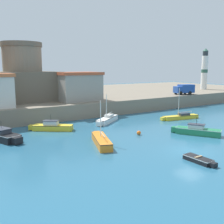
# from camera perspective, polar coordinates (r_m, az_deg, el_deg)

# --- Properties ---
(ground_plane) EXTENTS (200.00, 200.00, 0.00)m
(ground_plane) POSITION_cam_1_polar(r_m,az_deg,el_deg) (28.14, 16.58, -8.16)
(ground_plane) COLOR #28607F
(quay_seawall) EXTENTS (120.00, 40.00, 2.52)m
(quay_seawall) POSITION_cam_1_polar(r_m,az_deg,el_deg) (61.97, -13.32, 2.75)
(quay_seawall) COLOR gray
(quay_seawall) RESTS_ON ground
(sailboat_white_0) EXTENTS (5.81, 4.65, 4.41)m
(sailboat_white_0) POSITION_cam_1_polar(r_m,az_deg,el_deg) (40.68, -1.03, -1.62)
(sailboat_white_0) COLOR white
(sailboat_white_0) RESTS_ON ground
(sailboat_orange_1) EXTENTS (3.20, 6.22, 4.88)m
(sailboat_orange_1) POSITION_cam_1_polar(r_m,az_deg,el_deg) (29.10, -2.35, -6.22)
(sailboat_orange_1) COLOR orange
(sailboat_orange_1) RESTS_ON ground
(dinghy_black_2) EXTENTS (1.11, 3.17, 0.53)m
(dinghy_black_2) POSITION_cam_1_polar(r_m,az_deg,el_deg) (25.15, 18.44, -9.80)
(dinghy_black_2) COLOR black
(dinghy_black_2) RESTS_ON ground
(motorboat_black_3) EXTENTS (3.78, 6.50, 2.34)m
(motorboat_black_3) POSITION_cam_1_polar(r_m,az_deg,el_deg) (33.43, -22.91, -4.72)
(motorboat_black_3) COLOR black
(motorboat_black_3) RESTS_ON ground
(motorboat_green_4) EXTENTS (4.13, 5.79, 2.27)m
(motorboat_green_4) POSITION_cam_1_polar(r_m,az_deg,el_deg) (34.94, 17.98, -3.87)
(motorboat_green_4) COLOR #237A4C
(motorboat_green_4) RESTS_ON ground
(sailboat_yellow_6) EXTENTS (7.06, 2.37, 5.13)m
(sailboat_yellow_6) POSITION_cam_1_polar(r_m,az_deg,el_deg) (44.74, 14.65, -1.00)
(sailboat_yellow_6) COLOR yellow
(sailboat_yellow_6) RESTS_ON ground
(motorboat_yellow_7) EXTENTS (5.48, 4.46, 2.25)m
(motorboat_yellow_7) POSITION_cam_1_polar(r_m,az_deg,el_deg) (36.49, -12.98, -3.12)
(motorboat_yellow_7) COLOR yellow
(motorboat_yellow_7) RESTS_ON ground
(mooring_buoy) EXTENTS (0.53, 0.53, 0.53)m
(mooring_buoy) POSITION_cam_1_polar(r_m,az_deg,el_deg) (33.38, 5.85, -4.53)
(mooring_buoy) COLOR orange
(mooring_buoy) RESTS_ON ground
(fortress) EXTENTS (11.61, 11.61, 10.37)m
(fortress) POSITION_cam_1_polar(r_m,az_deg,el_deg) (50.94, -18.72, 6.64)
(fortress) COLOR #685E4F
(fortress) RESTS_ON quay_seawall
(lighthouse) EXTENTS (1.70, 1.70, 11.04)m
(lighthouse) POSITION_cam_1_polar(r_m,az_deg,el_deg) (76.69, 19.49, 8.67)
(lighthouse) COLOR silver
(lighthouse) RESTS_ON quay_seawall
(harbor_shed_mid_row) EXTENTS (7.61, 5.88, 5.11)m
(harbor_shed_mid_row) POSITION_cam_1_polar(r_m,az_deg,el_deg) (47.80, -7.36, 5.59)
(harbor_shed_mid_row) COLOR gray
(harbor_shed_mid_row) RESTS_ON quay_seawall
(truck_on_quay) EXTENTS (4.69, 3.10, 2.20)m
(truck_on_quay) POSITION_cam_1_polar(r_m,az_deg,el_deg) (60.39, 15.41, 4.86)
(truck_on_quay) COLOR #234793
(truck_on_quay) RESTS_ON quay_seawall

